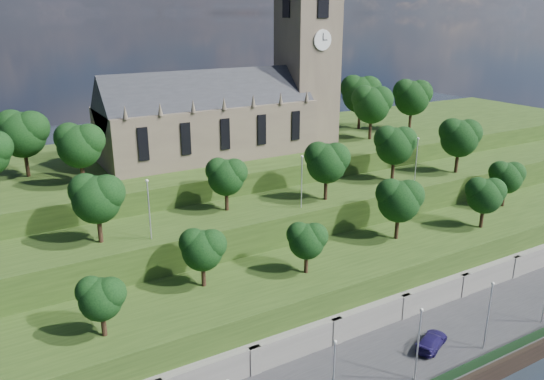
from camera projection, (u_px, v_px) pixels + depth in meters
promenade at (403, 362)px, 55.84m from camera, size 160.00×12.00×2.00m
fence at (445, 378)px, 50.91m from camera, size 160.00×0.10×1.20m
retaining_wall at (367, 323)px, 60.25m from camera, size 160.00×2.10×5.00m
embankment_lower at (336, 288)px, 64.71m from camera, size 160.00×12.00×8.00m
embankment_upper at (288, 242)px, 73.07m from camera, size 160.00×10.00×12.00m
hilltop at (223, 190)px, 89.79m from camera, size 160.00×32.00×15.00m
church at (236, 104)px, 82.11m from camera, size 38.60×12.35×27.60m
trees_lower at (384, 210)px, 65.57m from camera, size 65.58×8.76×8.08m
trees_upper at (336, 156)px, 71.99m from camera, size 61.06×8.21×8.65m
trees_hilltop at (270, 110)px, 84.32m from camera, size 77.05×16.10×10.09m
lamp_posts_promenade at (419, 339)px, 50.25m from camera, size 60.36×0.36×7.91m
lamp_posts_upper at (302, 177)px, 67.42m from camera, size 40.36×0.36×7.00m
car_right at (432, 341)px, 56.48m from camera, size 5.60×4.02×1.51m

